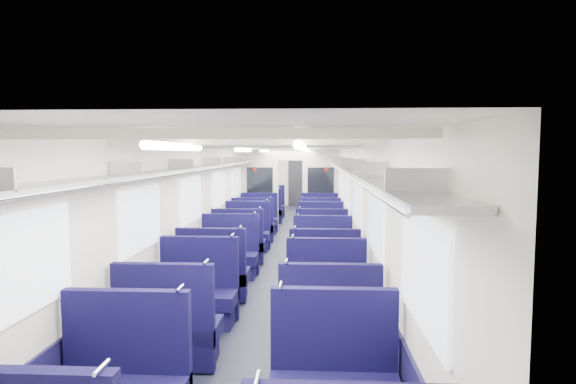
{
  "coord_description": "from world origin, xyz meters",
  "views": [
    {
      "loc": [
        0.66,
        -10.58,
        2.2
      ],
      "look_at": [
        0.03,
        1.06,
        1.23
      ],
      "focal_mm": 29.13,
      "sensor_mm": 36.0,
      "label": 1
    }
  ],
  "objects_px": {
    "seat_7": "(326,299)",
    "seat_18": "(259,221)",
    "seat_8": "(213,277)",
    "seat_5": "(329,333)",
    "seat_19": "(319,221)",
    "seat_9": "(324,278)",
    "seat_21": "(318,212)",
    "seat_14": "(247,235)",
    "seat_10": "(229,257)",
    "seat_15": "(321,236)",
    "seat_4": "(168,333)",
    "seat_17": "(320,228)",
    "seat_12": "(239,246)",
    "seat_13": "(321,246)",
    "seat_16": "(253,228)",
    "seat_23": "(318,208)",
    "end_door": "(297,182)",
    "bulkhead": "(290,187)",
    "seat_11": "(323,260)",
    "seat_6": "(197,297)",
    "seat_20": "(266,212)"
  },
  "relations": [
    {
      "from": "seat_7",
      "to": "seat_18",
      "type": "distance_m",
      "value": 7.02
    },
    {
      "from": "seat_9",
      "to": "seat_23",
      "type": "xyz_separation_m",
      "value": [
        0.0,
        8.96,
        0.0
      ]
    },
    {
      "from": "seat_6",
      "to": "seat_19",
      "type": "distance_m",
      "value": 7.03
    },
    {
      "from": "bulkhead",
      "to": "seat_14",
      "type": "height_order",
      "value": "bulkhead"
    },
    {
      "from": "seat_15",
      "to": "seat_16",
      "type": "height_order",
      "value": "same"
    },
    {
      "from": "seat_9",
      "to": "seat_14",
      "type": "height_order",
      "value": "same"
    },
    {
      "from": "seat_16",
      "to": "seat_19",
      "type": "distance_m",
      "value": 2.06
    },
    {
      "from": "seat_11",
      "to": "seat_15",
      "type": "distance_m",
      "value": 2.38
    },
    {
      "from": "seat_11",
      "to": "seat_5",
      "type": "bearing_deg",
      "value": -90.0
    },
    {
      "from": "seat_11",
      "to": "seat_18",
      "type": "height_order",
      "value": "same"
    },
    {
      "from": "seat_8",
      "to": "seat_11",
      "type": "distance_m",
      "value": 2.04
    },
    {
      "from": "seat_10",
      "to": "seat_12",
      "type": "height_order",
      "value": "same"
    },
    {
      "from": "seat_7",
      "to": "seat_15",
      "type": "height_order",
      "value": "same"
    },
    {
      "from": "seat_13",
      "to": "seat_16",
      "type": "height_order",
      "value": "same"
    },
    {
      "from": "bulkhead",
      "to": "seat_18",
      "type": "xyz_separation_m",
      "value": [
        -0.83,
        -0.78,
        -0.88
      ]
    },
    {
      "from": "seat_9",
      "to": "seat_10",
      "type": "relative_size",
      "value": 1.0
    },
    {
      "from": "seat_4",
      "to": "seat_19",
      "type": "height_order",
      "value": "same"
    },
    {
      "from": "end_door",
      "to": "seat_19",
      "type": "bearing_deg",
      "value": -83.11
    },
    {
      "from": "seat_4",
      "to": "end_door",
      "type": "bearing_deg",
      "value": 86.82
    },
    {
      "from": "seat_21",
      "to": "seat_23",
      "type": "height_order",
      "value": "same"
    },
    {
      "from": "seat_12",
      "to": "seat_21",
      "type": "height_order",
      "value": "same"
    },
    {
      "from": "seat_17",
      "to": "seat_21",
      "type": "bearing_deg",
      "value": 90.0
    },
    {
      "from": "seat_15",
      "to": "seat_14",
      "type": "bearing_deg",
      "value": 178.89
    },
    {
      "from": "seat_7",
      "to": "seat_10",
      "type": "xyz_separation_m",
      "value": [
        -1.66,
        2.33,
        0.0
      ]
    },
    {
      "from": "seat_21",
      "to": "seat_10",
      "type": "bearing_deg",
      "value": -104.03
    },
    {
      "from": "seat_21",
      "to": "end_door",
      "type": "bearing_deg",
      "value": 99.9
    },
    {
      "from": "seat_16",
      "to": "seat_20",
      "type": "xyz_separation_m",
      "value": [
        0.0,
        3.16,
        0.0
      ]
    },
    {
      "from": "seat_21",
      "to": "seat_5",
      "type": "bearing_deg",
      "value": -90.0
    },
    {
      "from": "seat_19",
      "to": "seat_21",
      "type": "distance_m",
      "value": 2.11
    },
    {
      "from": "seat_13",
      "to": "seat_20",
      "type": "relative_size",
      "value": 1.0
    },
    {
      "from": "seat_10",
      "to": "seat_15",
      "type": "distance_m",
      "value": 2.77
    },
    {
      "from": "seat_6",
      "to": "seat_13",
      "type": "distance_m",
      "value": 3.82
    },
    {
      "from": "seat_23",
      "to": "seat_20",
      "type": "bearing_deg",
      "value": -144.65
    },
    {
      "from": "seat_9",
      "to": "seat_19",
      "type": "relative_size",
      "value": 1.0
    },
    {
      "from": "seat_14",
      "to": "seat_7",
      "type": "bearing_deg",
      "value": -70.09
    },
    {
      "from": "seat_13",
      "to": "seat_12",
      "type": "bearing_deg",
      "value": -176.92
    },
    {
      "from": "seat_19",
      "to": "seat_9",
      "type": "bearing_deg",
      "value": -90.0
    },
    {
      "from": "seat_15",
      "to": "seat_23",
      "type": "xyz_separation_m",
      "value": [
        0.0,
        5.43,
        0.0
      ]
    },
    {
      "from": "seat_5",
      "to": "seat_18",
      "type": "xyz_separation_m",
      "value": [
        -1.66,
        7.93,
        0.0
      ]
    },
    {
      "from": "seat_12",
      "to": "seat_18",
      "type": "relative_size",
      "value": 1.0
    },
    {
      "from": "seat_23",
      "to": "seat_12",
      "type": "bearing_deg",
      "value": -104.1
    },
    {
      "from": "seat_4",
      "to": "seat_17",
      "type": "relative_size",
      "value": 1.0
    },
    {
      "from": "seat_9",
      "to": "seat_19",
      "type": "xyz_separation_m",
      "value": [
        0.0,
        5.84,
        0.0
      ]
    },
    {
      "from": "seat_7",
      "to": "seat_14",
      "type": "xyz_separation_m",
      "value": [
        -1.66,
        4.58,
        0.0
      ]
    },
    {
      "from": "seat_16",
      "to": "seat_18",
      "type": "relative_size",
      "value": 1.0
    },
    {
      "from": "seat_8",
      "to": "seat_18",
      "type": "relative_size",
      "value": 1.0
    },
    {
      "from": "seat_10",
      "to": "seat_18",
      "type": "bearing_deg",
      "value": 90.0
    },
    {
      "from": "seat_21",
      "to": "seat_14",
      "type": "bearing_deg",
      "value": -110.7
    },
    {
      "from": "seat_14",
      "to": "seat_15",
      "type": "distance_m",
      "value": 1.66
    },
    {
      "from": "seat_12",
      "to": "seat_13",
      "type": "xyz_separation_m",
      "value": [
        1.66,
        0.09,
        0.0
      ]
    }
  ]
}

